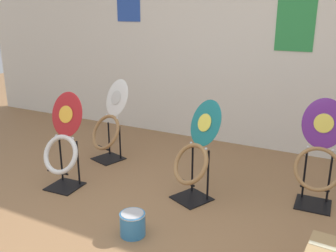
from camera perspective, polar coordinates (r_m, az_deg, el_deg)
The scene contains 6 objects.
wall_back at distance 4.39m, azimuth 11.48°, elevation 13.63°, with size 8.00×0.07×2.60m.
toilet_seat_display_teal_sax at distance 3.14m, azimuth 4.25°, elevation -4.25°, with size 0.46×0.47×0.85m.
toilet_seat_display_white_plain at distance 4.03m, azimuth -8.87°, elevation 0.43°, with size 0.46×0.47×0.85m.
toilet_seat_display_crimson_swirl at distance 3.47m, azimuth -15.66°, elevation -2.45°, with size 0.37×0.34×0.86m.
toilet_seat_display_purple_note at distance 3.27m, azimuth 22.07°, elevation -4.08°, with size 0.37×0.35×0.88m.
paint_can at distance 2.78m, azimuth -5.41°, elevation -14.54°, with size 0.19×0.19×0.17m.
Camera 1 is at (1.25, -1.70, 1.55)m, focal length 40.00 mm.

